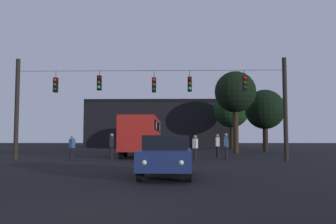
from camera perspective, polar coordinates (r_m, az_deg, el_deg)
name	(u,v)px	position (r m, az deg, el deg)	size (l,w,h in m)	color
ground_plane	(157,155)	(31.44, -1.80, -6.74)	(168.00, 168.00, 0.00)	black
overhead_signal_span	(149,100)	(23.44, -2.95, 1.83)	(17.63, 0.44, 6.61)	black
city_bus	(143,133)	(29.64, -4.01, -3.28)	(2.59, 11.01, 3.00)	#B21E19
car_near_right	(166,155)	(13.52, -0.29, -6.77)	(1.88, 4.37, 1.52)	navy
car_far_left	(160,143)	(45.03, -1.22, -4.96)	(1.86, 4.36, 1.52)	navy
pedestrian_crossing_left	(217,145)	(25.99, 7.78, -5.09)	(0.27, 0.38, 1.72)	black
pedestrian_crossing_center	(226,145)	(24.60, 9.09, -5.07)	(0.29, 0.39, 1.76)	black
pedestrian_crossing_right	(112,145)	(23.27, -8.84, -5.17)	(0.26, 0.37, 1.73)	black
pedestrian_near_bus	(226,146)	(27.12, 9.13, -5.24)	(0.29, 0.39, 1.57)	black
pedestrian_trailing	(195,147)	(22.74, 4.29, -5.43)	(0.36, 0.42, 1.61)	black
pedestrian_far_side	(72,146)	(24.46, -14.84, -5.23)	(0.35, 0.42, 1.60)	black
corner_building	(162,125)	(60.73, -0.98, -2.02)	(23.28, 12.16, 7.40)	black
tree_left_silhouette	(235,93)	(35.66, 10.52, 3.03)	(3.98, 3.98, 7.90)	#2D2116
tree_behind_building	(231,110)	(51.11, 9.91, 0.37)	(5.01, 5.01, 7.94)	black
tree_right_far	(265,110)	(40.26, 14.96, 0.36)	(4.25, 4.25, 6.65)	black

